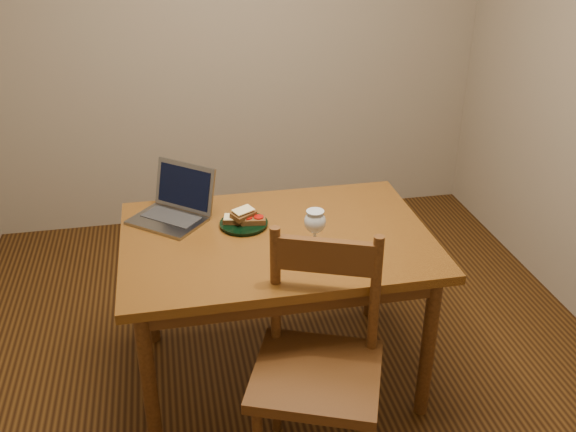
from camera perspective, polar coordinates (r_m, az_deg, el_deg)
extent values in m
cube|color=black|center=(3.22, -0.38, -12.63)|extent=(3.20, 3.20, 0.02)
cube|color=gray|center=(4.14, -4.87, 16.61)|extent=(3.20, 0.02, 2.60)
cube|color=gray|center=(1.21, 14.49, -12.49)|extent=(3.20, 0.02, 2.60)
cube|color=#43200B|center=(2.72, -1.02, -2.15)|extent=(1.30, 0.90, 0.04)
cylinder|color=#371D0B|center=(2.61, -12.23, -14.40)|extent=(0.06, 0.06, 0.70)
cylinder|color=#371D0B|center=(2.78, 12.34, -11.32)|extent=(0.06, 0.06, 0.70)
cylinder|color=#371D0B|center=(3.20, -12.32, -5.67)|extent=(0.06, 0.06, 0.70)
cylinder|color=#371D0B|center=(3.35, 7.54, -3.67)|extent=(0.06, 0.06, 0.70)
cube|color=#371D0B|center=(2.41, 2.57, -13.97)|extent=(0.59, 0.57, 0.04)
cube|color=#371D0B|center=(2.31, 3.37, -3.56)|extent=(0.36, 0.17, 0.13)
cylinder|color=black|center=(2.79, -3.95, -0.72)|extent=(0.21, 0.21, 0.02)
cube|color=slate|center=(2.87, -10.69, -0.43)|extent=(0.37, 0.36, 0.01)
cube|color=slate|center=(2.92, -9.16, 2.62)|extent=(0.28, 0.25, 0.21)
cube|color=black|center=(2.92, -9.16, 2.62)|extent=(0.24, 0.21, 0.17)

